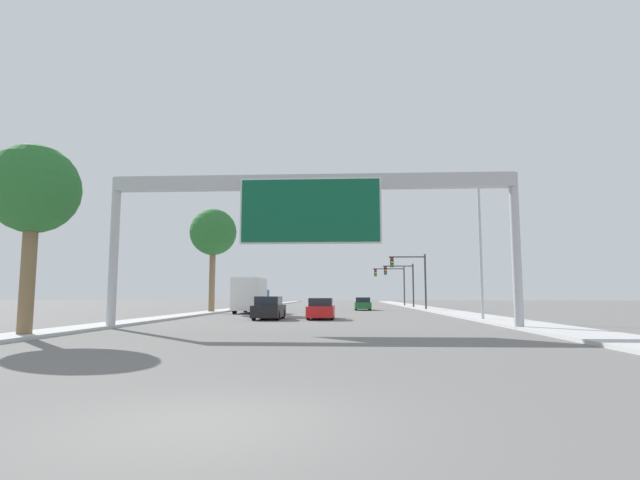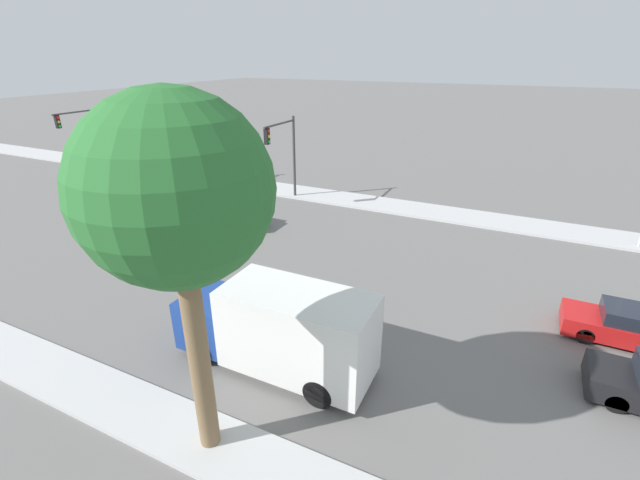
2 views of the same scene
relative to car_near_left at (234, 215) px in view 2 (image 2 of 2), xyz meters
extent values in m
cube|color=#BCBCBC|center=(7.75, 11.23, -0.58)|extent=(3.00, 120.00, 0.15)
cylinder|color=black|center=(-7.78, -20.03, -0.34)|extent=(0.22, 0.64, 0.64)
cylinder|color=black|center=(-6.22, -20.03, -0.34)|extent=(0.22, 0.64, 0.64)
cube|color=#1E662D|center=(0.00, 0.05, -0.14)|extent=(1.73, 4.37, 0.68)
cube|color=#1E232D|center=(0.00, -0.16, 0.47)|extent=(1.52, 2.27, 0.53)
cylinder|color=black|center=(-0.76, 1.41, -0.34)|extent=(0.22, 0.64, 0.64)
cylinder|color=black|center=(0.76, 1.41, -0.34)|extent=(0.22, 0.64, 0.64)
cylinder|color=black|center=(-0.76, -1.30, -0.34)|extent=(0.22, 0.64, 0.64)
cylinder|color=black|center=(0.76, -1.30, -0.34)|extent=(0.22, 0.64, 0.64)
cube|color=red|center=(-3.50, -20.81, -0.13)|extent=(1.76, 4.43, 0.71)
cube|color=#1E232D|center=(-3.50, -21.03, 0.50)|extent=(1.55, 2.30, 0.55)
cylinder|color=black|center=(-4.27, -19.44, -0.34)|extent=(0.22, 0.64, 0.64)
cylinder|color=black|center=(-2.73, -19.44, -0.34)|extent=(0.22, 0.64, 0.64)
cube|color=navy|center=(-10.50, -6.88, 0.56)|extent=(2.18, 1.97, 1.85)
cube|color=silver|center=(-10.50, -10.40, 1.07)|extent=(2.37, 5.07, 2.86)
cylinder|color=black|center=(-11.55, -6.97, -0.16)|extent=(0.28, 1.00, 1.00)
cylinder|color=black|center=(-9.45, -6.97, -0.16)|extent=(0.28, 1.00, 1.00)
cylinder|color=black|center=(-11.55, -11.67, -0.16)|extent=(0.28, 1.00, 1.00)
cylinder|color=black|center=(-9.45, -11.67, -0.16)|extent=(0.28, 1.00, 1.00)
cylinder|color=#3D3D3F|center=(6.75, -0.77, 2.37)|extent=(0.20, 0.20, 6.06)
cylinder|color=#3D3D3F|center=(4.81, -0.77, 5.10)|extent=(3.88, 0.14, 0.14)
cube|color=black|center=(3.18, -0.77, 4.53)|extent=(0.35, 0.28, 1.05)
cylinder|color=red|center=(3.18, -0.93, 4.88)|extent=(0.22, 0.04, 0.22)
cylinder|color=yellow|center=(3.18, -0.93, 4.53)|extent=(0.22, 0.04, 0.22)
cylinder|color=green|center=(3.18, -0.93, 4.18)|extent=(0.22, 0.04, 0.22)
cylinder|color=#3D3D3F|center=(6.75, 9.23, 2.16)|extent=(0.20, 0.20, 5.64)
cylinder|color=#3D3D3F|center=(4.84, 9.23, 4.68)|extent=(3.81, 0.14, 0.14)
cube|color=black|center=(3.24, 9.23, 4.11)|extent=(0.35, 0.28, 1.05)
cylinder|color=red|center=(3.24, 9.07, 4.46)|extent=(0.22, 0.04, 0.22)
cylinder|color=yellow|center=(3.24, 9.07, 4.11)|extent=(0.22, 0.04, 0.22)
cylinder|color=green|center=(3.24, 9.07, 3.76)|extent=(0.22, 0.04, 0.22)
cylinder|color=#3D3D3F|center=(6.75, 19.23, 2.25)|extent=(0.20, 0.20, 5.82)
cylinder|color=#3D3D3F|center=(4.46, 19.23, 4.86)|extent=(4.58, 0.14, 0.14)
cube|color=black|center=(2.53, 19.23, 4.28)|extent=(0.35, 0.28, 1.05)
cylinder|color=red|center=(2.53, 19.07, 4.63)|extent=(0.22, 0.04, 0.22)
cylinder|color=yellow|center=(2.53, 19.07, 4.28)|extent=(0.22, 0.04, 0.22)
cylinder|color=green|center=(2.53, 19.07, 3.93)|extent=(0.22, 0.04, 0.22)
cylinder|color=brown|center=(-14.19, -9.56, 3.09)|extent=(0.55, 0.55, 7.51)
sphere|color=#286B2D|center=(-14.19, -9.56, 6.85)|extent=(4.33, 4.33, 4.33)
camera|label=1|loc=(-1.73, -55.20, 0.98)|focal=28.00mm
camera|label=2|loc=(-20.76, -16.16, 9.54)|focal=24.00mm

